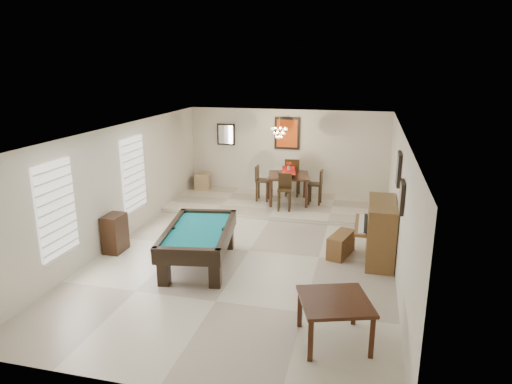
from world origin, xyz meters
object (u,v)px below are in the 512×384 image
at_px(upright_piano, 373,231).
at_px(dining_chair_south, 284,192).
at_px(dining_chair_north, 293,177).
at_px(pool_table, 199,247).
at_px(square_table, 334,320).
at_px(dining_chair_east, 315,187).
at_px(corner_bench, 202,181).
at_px(apothecary_chest, 115,233).
at_px(dining_chair_west, 263,183).
at_px(dining_table, 288,186).
at_px(chandelier, 279,129).
at_px(flower_vase, 289,166).
at_px(piano_bench, 341,244).

distance_m(upright_piano, dining_chair_south, 3.33).
relative_size(dining_chair_south, dining_chair_north, 0.86).
bearing_deg(pool_table, dining_chair_south, 63.85).
xyz_separation_m(square_table, dining_chair_east, (-1.03, 6.30, 0.27)).
distance_m(upright_piano, corner_bench, 6.49).
bearing_deg(apothecary_chest, dining_chair_east, 47.17).
bearing_deg(upright_piano, dining_chair_west, 133.89).
bearing_deg(dining_chair_north, dining_table, 89.40).
relative_size(dining_chair_west, chandelier, 1.67).
bearing_deg(upright_piano, apothecary_chest, -170.49).
relative_size(pool_table, corner_bench, 4.24).
bearing_deg(dining_chair_east, dining_chair_south, -41.45).
height_order(pool_table, dining_chair_south, dining_chair_south).
height_order(upright_piano, dining_chair_north, dining_chair_north).
bearing_deg(corner_bench, flower_vase, -15.55).
bearing_deg(dining_chair_east, square_table, 11.32).
xyz_separation_m(dining_table, dining_chair_north, (0.00, 0.71, 0.10)).
distance_m(square_table, dining_chair_east, 6.39).
distance_m(square_table, dining_chair_south, 5.82).
bearing_deg(flower_vase, dining_chair_north, 89.66).
height_order(dining_chair_west, corner_bench, dining_chair_west).
bearing_deg(dining_chair_west, square_table, -159.65).
distance_m(apothecary_chest, dining_chair_west, 4.67).
distance_m(pool_table, dining_chair_east, 4.67).
relative_size(pool_table, dining_chair_south, 2.33).
height_order(flower_vase, corner_bench, flower_vase).
relative_size(square_table, dining_chair_east, 1.00).
height_order(pool_table, flower_vase, flower_vase).
distance_m(piano_bench, dining_chair_south, 2.92).
height_order(dining_table, dining_chair_north, dining_chair_north).
xyz_separation_m(pool_table, dining_chair_east, (1.79, 4.31, 0.23)).
xyz_separation_m(piano_bench, dining_chair_east, (-0.93, 3.14, 0.37)).
height_order(piano_bench, dining_chair_west, dining_chair_west).
height_order(dining_chair_south, dining_chair_west, dining_chair_west).
distance_m(dining_chair_north, corner_bench, 2.87).
distance_m(pool_table, corner_bench, 5.37).
height_order(square_table, apothecary_chest, apothecary_chest).
bearing_deg(dining_chair_north, dining_chair_east, 137.27).
distance_m(piano_bench, dining_chair_east, 3.29).
xyz_separation_m(square_table, dining_chair_west, (-2.50, 6.28, 0.29)).
bearing_deg(flower_vase, upright_piano, -53.78).
relative_size(piano_bench, flower_vase, 3.32).
relative_size(upright_piano, dining_chair_south, 1.53).
relative_size(dining_chair_south, dining_chair_west, 0.96).
xyz_separation_m(pool_table, piano_bench, (2.72, 1.17, -0.14)).
height_order(square_table, dining_table, dining_table).
distance_m(piano_bench, flower_vase, 3.64).
xyz_separation_m(apothecary_chest, chandelier, (2.78, 3.91, 1.79)).
relative_size(flower_vase, dining_chair_east, 0.26).
xyz_separation_m(piano_bench, dining_chair_west, (-2.40, 3.12, 0.39)).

